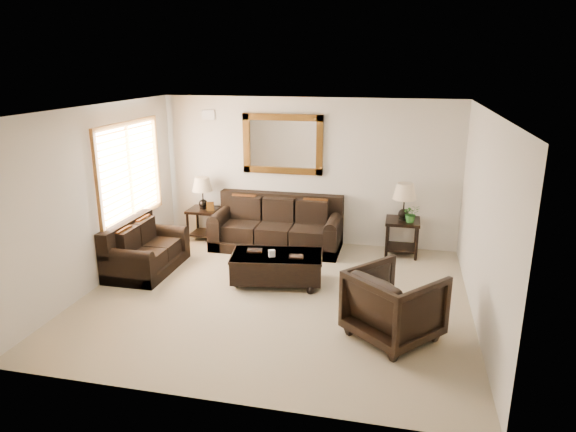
% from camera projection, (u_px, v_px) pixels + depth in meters
% --- Properties ---
extents(room, '(5.51, 5.01, 2.71)m').
position_uv_depth(room, '(275.00, 208.00, 7.14)').
color(room, gray).
rests_on(room, ground).
extents(window, '(0.07, 1.96, 1.66)m').
position_uv_depth(window, '(130.00, 172.00, 8.49)').
color(window, white).
rests_on(window, room).
extents(mirror, '(1.50, 0.06, 1.10)m').
position_uv_depth(mirror, '(282.00, 144.00, 9.40)').
color(mirror, '#47280E').
rests_on(mirror, room).
extents(air_vent, '(0.25, 0.02, 0.18)m').
position_uv_depth(air_vent, '(208.00, 115.00, 9.57)').
color(air_vent, '#999999').
rests_on(air_vent, room).
extents(sofa, '(2.33, 1.01, 0.95)m').
position_uv_depth(sofa, '(277.00, 229.00, 9.43)').
color(sofa, black).
rests_on(sofa, room).
extents(loveseat, '(0.87, 1.47, 0.82)m').
position_uv_depth(loveseat, '(144.00, 252.00, 8.40)').
color(loveseat, black).
rests_on(loveseat, room).
extents(end_table_left, '(0.55, 0.55, 1.22)m').
position_uv_depth(end_table_left, '(203.00, 199.00, 9.75)').
color(end_table_left, black).
rests_on(end_table_left, room).
extents(end_table_right, '(0.59, 0.59, 1.29)m').
position_uv_depth(end_table_right, '(404.00, 209.00, 8.93)').
color(end_table_right, black).
rests_on(end_table_right, room).
extents(coffee_table, '(1.49, 0.95, 0.59)m').
position_uv_depth(coffee_table, '(277.00, 265.00, 7.89)').
color(coffee_table, black).
rests_on(coffee_table, room).
extents(armchair, '(1.30, 1.29, 0.98)m').
position_uv_depth(armchair, '(394.00, 302.00, 6.26)').
color(armchair, black).
rests_on(armchair, floor).
extents(potted_plant, '(0.36, 0.38, 0.24)m').
position_uv_depth(potted_plant, '(411.00, 215.00, 8.83)').
color(potted_plant, '#25581E').
rests_on(potted_plant, end_table_right).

